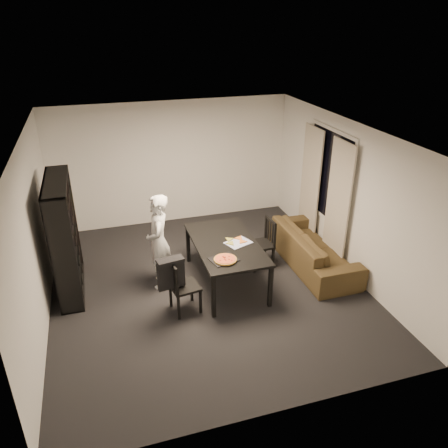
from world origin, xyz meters
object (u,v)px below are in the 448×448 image
object	(u,v)px
person	(159,242)
sofa	(312,248)
chair_right	(265,240)
bookshelf	(65,237)
pepperoni_pizza	(225,259)
dining_table	(226,246)
chair_left	(179,283)
baking_tray	(224,259)

from	to	relation	value
person	sofa	size ratio (longest dim) A/B	0.72
chair_right	sofa	distance (m)	0.89
bookshelf	pepperoni_pizza	size ratio (longest dim) A/B	5.43
chair_right	dining_table	bearing A→B (deg)	-71.27
chair_left	person	xyz separation A→B (m)	(-0.15, 0.84, 0.30)
pepperoni_pizza	chair_left	bearing A→B (deg)	-178.23
chair_right	pepperoni_pizza	distance (m)	1.37
chair_right	pepperoni_pizza	xyz separation A→B (m)	(-1.01, -0.89, 0.27)
dining_table	chair_left	distance (m)	1.09
bookshelf	baking_tray	world-z (taller)	bookshelf
chair_left	chair_right	size ratio (longest dim) A/B	0.98
pepperoni_pizza	sofa	bearing A→B (deg)	20.00
pepperoni_pizza	bookshelf	bearing A→B (deg)	153.90
chair_right	baking_tray	distance (m)	1.35
pepperoni_pizza	sofa	xyz separation A→B (m)	(1.85, 0.67, -0.46)
baking_tray	sofa	world-z (taller)	baking_tray
bookshelf	person	bearing A→B (deg)	-12.31
chair_left	sofa	bearing A→B (deg)	-83.94
dining_table	sofa	size ratio (longest dim) A/B	0.81
bookshelf	chair_left	distance (m)	2.02
chair_left	sofa	size ratio (longest dim) A/B	0.40
dining_table	bookshelf	bearing A→B (deg)	166.87
baking_tray	pepperoni_pizza	bearing A→B (deg)	-69.95
chair_left	chair_right	xyz separation A→B (m)	(1.74, 0.91, 0.01)
dining_table	pepperoni_pizza	size ratio (longest dim) A/B	5.18
bookshelf	chair_right	xyz separation A→B (m)	(3.33, -0.25, -0.44)
bookshelf	chair_left	world-z (taller)	bookshelf
chair_left	baking_tray	size ratio (longest dim) A/B	2.22
pepperoni_pizza	dining_table	bearing A→B (deg)	72.04
bookshelf	sofa	world-z (taller)	bookshelf
bookshelf	person	xyz separation A→B (m)	(1.44, -0.31, -0.15)
chair_left	person	world-z (taller)	person
sofa	bookshelf	bearing A→B (deg)	83.70
bookshelf	baking_tray	xyz separation A→B (m)	(2.30, -1.10, -0.19)
chair_left	baking_tray	xyz separation A→B (m)	(0.71, 0.06, 0.26)
sofa	dining_table	bearing A→B (deg)	94.16
bookshelf	dining_table	bearing A→B (deg)	-13.13
chair_right	person	xyz separation A→B (m)	(-1.89, -0.07, 0.29)
person	bookshelf	bearing A→B (deg)	-92.59
baking_tray	chair_left	bearing A→B (deg)	-175.06
chair_left	pepperoni_pizza	size ratio (longest dim) A/B	2.53
bookshelf	baking_tray	distance (m)	2.56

